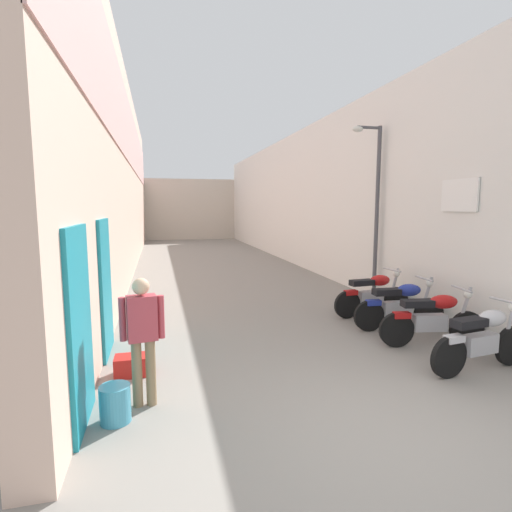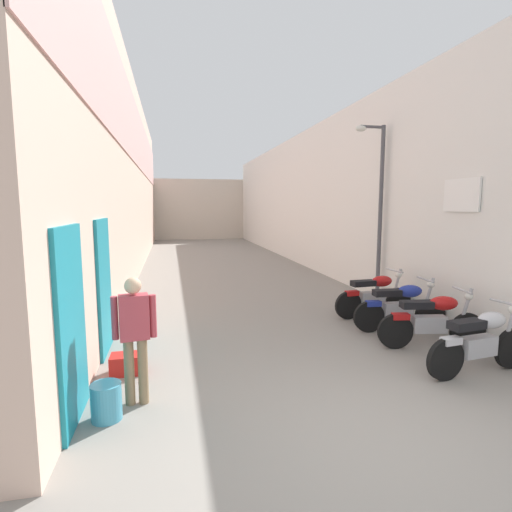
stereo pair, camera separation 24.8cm
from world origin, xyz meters
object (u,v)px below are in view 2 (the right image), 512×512
at_px(motorcycle_third, 401,306).
at_px(plastic_crate, 126,364).
at_px(motorcycle_fourth, 375,294).
at_px(pedestrian_by_doorway, 135,331).
at_px(motorcycle_second, 433,319).
at_px(motorcycle_nearest, 481,340).
at_px(water_jug_near_door, 106,402).
at_px(street_lamp, 377,200).

xyz_separation_m(motorcycle_third, plastic_crate, (-4.97, -0.93, -0.36)).
relative_size(motorcycle_fourth, pedestrian_by_doorway, 1.18).
bearing_deg(motorcycle_third, motorcycle_second, -90.01).
relative_size(motorcycle_nearest, motorcycle_second, 1.00).
relative_size(motorcycle_third, motorcycle_fourth, 1.00).
bearing_deg(motorcycle_fourth, motorcycle_nearest, -90.00).
bearing_deg(pedestrian_by_doorway, motorcycle_fourth, 31.29).
distance_m(pedestrian_by_doorway, water_jug_near_door, 0.83).
relative_size(motorcycle_nearest, motorcycle_fourth, 1.00).
bearing_deg(motorcycle_third, street_lamp, 73.16).
bearing_deg(motorcycle_second, street_lamp, 77.92).
distance_m(motorcycle_fourth, plastic_crate, 5.35).
height_order(motorcycle_third, street_lamp, street_lamp).
bearing_deg(street_lamp, water_jug_near_door, -142.11).
height_order(motorcycle_fourth, water_jug_near_door, motorcycle_fourth).
bearing_deg(water_jug_near_door, motorcycle_third, 23.34).
bearing_deg(motorcycle_nearest, street_lamp, 80.86).
distance_m(pedestrian_by_doorway, street_lamp, 7.05).
bearing_deg(plastic_crate, water_jug_near_door, -93.86).
distance_m(motorcycle_fourth, water_jug_near_door, 5.98).
height_order(motorcycle_third, pedestrian_by_doorway, pedestrian_by_doorway).
xyz_separation_m(motorcycle_second, plastic_crate, (-4.97, 0.02, -0.36)).
xyz_separation_m(motorcycle_nearest, motorcycle_fourth, (0.00, 3.03, 0.00)).
height_order(plastic_crate, street_lamp, street_lamp).
bearing_deg(water_jug_near_door, motorcycle_fourth, 32.25).
height_order(motorcycle_third, water_jug_near_door, motorcycle_third).
distance_m(motorcycle_nearest, plastic_crate, 5.10).
bearing_deg(water_jug_near_door, motorcycle_second, 13.67).
distance_m(motorcycle_nearest, pedestrian_by_doorway, 4.77).
distance_m(motorcycle_fourth, pedestrian_by_doorway, 5.57).
xyz_separation_m(pedestrian_by_doorway, street_lamp, (5.44, 4.17, 1.64)).
xyz_separation_m(plastic_crate, street_lamp, (5.66, 3.22, 2.42)).
bearing_deg(motorcycle_third, pedestrian_by_doorway, -158.42).
distance_m(motorcycle_nearest, motorcycle_third, 2.02).
xyz_separation_m(pedestrian_by_doorway, water_jug_near_door, (-0.31, -0.30, -0.71)).
xyz_separation_m(motorcycle_nearest, plastic_crate, (-4.97, 1.09, -0.36)).
bearing_deg(street_lamp, motorcycle_third, -106.84).
xyz_separation_m(motorcycle_nearest, street_lamp, (0.69, 4.32, 2.06)).
xyz_separation_m(motorcycle_fourth, street_lamp, (0.69, 1.29, 2.06)).
relative_size(water_jug_near_door, street_lamp, 0.10).
xyz_separation_m(motorcycle_fourth, pedestrian_by_doorway, (-4.75, -2.88, 0.42)).
xyz_separation_m(motorcycle_fourth, water_jug_near_door, (-5.05, -3.19, -0.29)).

